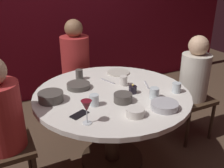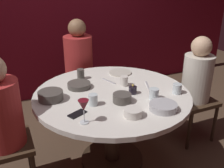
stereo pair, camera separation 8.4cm
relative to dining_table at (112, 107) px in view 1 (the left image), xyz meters
name	(u,v)px [view 1 (the left image)]	position (x,y,z in m)	size (l,w,h in m)	color
ground_plane	(112,159)	(0.00, 0.00, -0.59)	(8.00, 8.00, 0.00)	#4C3828
back_wall	(54,5)	(0.00, 1.74, 0.71)	(6.00, 0.10, 2.60)	maroon
dining_table	(112,107)	(0.00, 0.00, 0.00)	(1.37, 1.37, 0.73)	silver
seated_diner_left	(0,116)	(-0.92, 0.00, 0.15)	(0.40, 0.40, 1.19)	#3F2D1E
seated_diner_back	(75,60)	(0.00, 0.97, 0.17)	(0.40, 0.40, 1.23)	#3F2D1E
seated_diner_right	(194,77)	(0.96, 0.00, 0.12)	(0.40, 0.40, 1.14)	#3F2D1E
candle_holder	(133,90)	(0.16, -0.09, 0.18)	(0.07, 0.07, 0.09)	black
wine_glass	(87,107)	(-0.38, -0.37, 0.27)	(0.08, 0.08, 0.18)	silver
dinner_plate	(118,73)	(0.27, 0.39, 0.15)	(0.23, 0.23, 0.01)	beige
cell_phone	(79,115)	(-0.39, -0.24, 0.15)	(0.07, 0.14, 0.01)	black
bowl_serving_large	(164,106)	(0.23, -0.44, 0.17)	(0.21, 0.21, 0.05)	#B7B7BC
bowl_salad_center	(135,112)	(-0.03, -0.43, 0.18)	(0.14, 0.14, 0.06)	silver
bowl_small_white	(78,86)	(-0.23, 0.22, 0.17)	(0.21, 0.21, 0.05)	#4C4742
bowl_sauce_side	(123,98)	(0.00, -0.20, 0.18)	(0.15, 0.15, 0.07)	#4C4742
bowl_rice_portion	(51,97)	(-0.52, 0.08, 0.18)	(0.21, 0.21, 0.07)	#4C4742
cup_near_candle	(154,93)	(0.26, -0.26, 0.19)	(0.08, 0.08, 0.09)	silver
cup_by_left_diner	(124,81)	(0.17, 0.09, 0.19)	(0.07, 0.07, 0.09)	silver
cup_by_right_diner	(176,88)	(0.51, -0.25, 0.19)	(0.08, 0.08, 0.09)	silver
cup_center_front	(79,75)	(-0.15, 0.41, 0.20)	(0.07, 0.07, 0.10)	#4C4742
cup_far_edge	(94,100)	(-0.23, -0.15, 0.19)	(0.07, 0.07, 0.09)	silver
fork_near_plate	(146,85)	(0.36, 0.00, 0.15)	(0.02, 0.18, 0.01)	#B7B7BC
knife_near_plate	(108,81)	(0.07, 0.24, 0.15)	(0.02, 0.18, 0.01)	#B7B7BC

